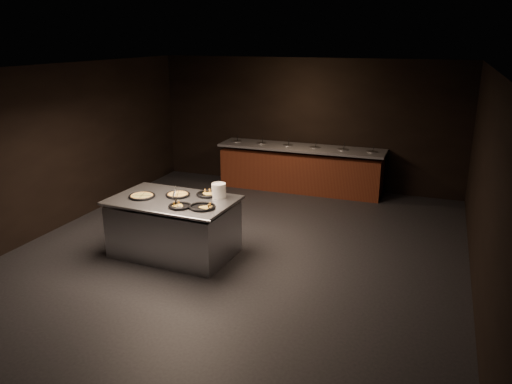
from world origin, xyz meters
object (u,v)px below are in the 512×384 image
Objects in this scene: serving_counter at (174,228)px; pan_cheese_whole at (178,195)px; plate_stack at (219,191)px; pan_veggie_whole at (142,196)px.

pan_cheese_whole reaches higher than serving_counter.
plate_stack is 1.22m from pan_veggie_whole.
pan_veggie_whole is 0.56m from pan_cheese_whole.
serving_counter is 0.53m from pan_cheese_whole.
plate_stack is at bearing 20.12° from pan_veggie_whole.
plate_stack reaches higher than pan_veggie_whole.
serving_counter is 0.71m from pan_veggie_whole.
plate_stack reaches higher than pan_cheese_whole.
serving_counter is 4.76× the size of pan_veggie_whole.
plate_stack reaches higher than serving_counter.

